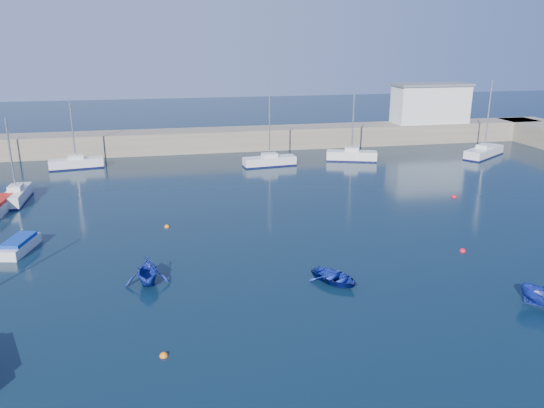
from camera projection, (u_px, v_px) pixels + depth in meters
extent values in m
plane|color=black|center=(306.00, 339.00, 25.19)|extent=(220.00, 220.00, 0.00)
cube|color=gray|center=(212.00, 140.00, 67.80)|extent=(96.00, 4.50, 2.60)
cube|color=silver|center=(430.00, 104.00, 72.47)|extent=(10.00, 4.00, 5.00)
cube|color=silver|center=(17.00, 196.00, 46.33)|extent=(1.55, 5.46, 1.06)
cylinder|color=#B7BABC|center=(11.00, 155.00, 45.24)|extent=(0.16, 0.16, 6.27)
cube|color=silver|center=(76.00, 163.00, 58.33)|extent=(5.86, 2.47, 1.07)
cylinder|color=#B7BABC|center=(72.00, 129.00, 57.20)|extent=(0.16, 0.16, 6.53)
cube|color=silver|center=(270.00, 161.00, 59.47)|extent=(6.04, 2.31, 1.02)
cylinder|color=#B7BABC|center=(269.00, 127.00, 58.31)|extent=(0.15, 0.15, 6.77)
cube|color=silver|center=(352.00, 156.00, 61.96)|extent=(6.00, 3.36, 1.13)
cylinder|color=#B7BABC|center=(353.00, 123.00, 60.80)|extent=(0.17, 0.17, 6.66)
cube|color=silver|center=(484.00, 152.00, 64.08)|extent=(6.91, 5.58, 1.08)
cylinder|color=#B7BABC|center=(488.00, 114.00, 62.72)|extent=(0.15, 0.15, 8.07)
cube|color=silver|center=(20.00, 246.00, 35.56)|extent=(2.12, 3.96, 0.67)
cube|color=#0D3496|center=(19.00, 240.00, 35.42)|extent=(1.85, 3.03, 0.25)
imported|color=navy|center=(335.00, 278.00, 30.95)|extent=(3.50, 3.77, 0.64)
imported|color=navy|center=(147.00, 271.00, 30.73)|extent=(2.54, 2.94, 1.55)
sphere|color=orange|center=(164.00, 356.00, 23.83)|extent=(0.39, 0.39, 0.39)
sphere|color=red|center=(463.00, 251.00, 35.58)|extent=(0.45, 0.45, 0.45)
sphere|color=orange|center=(167.00, 227.00, 40.19)|extent=(0.38, 0.38, 0.38)
sphere|color=red|center=(454.00, 197.00, 47.75)|extent=(0.48, 0.48, 0.48)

